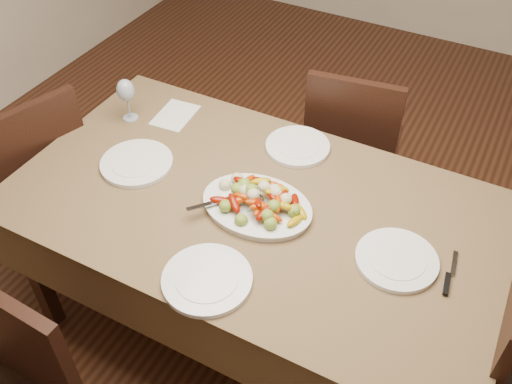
{
  "coord_description": "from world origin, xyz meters",
  "views": [
    {
      "loc": [
        0.51,
        -1.36,
        2.23
      ],
      "look_at": [
        -0.19,
        -0.04,
        0.82
      ],
      "focal_mm": 40.0,
      "sensor_mm": 36.0,
      "label": 1
    }
  ],
  "objects_px": {
    "plate_right": "(397,260)",
    "wine_glass": "(127,99)",
    "serving_platter": "(257,207)",
    "chair_left": "(33,174)",
    "chair_far": "(354,144)",
    "plate_left": "(137,163)",
    "plate_far": "(298,147)",
    "plate_near": "(207,280)",
    "dining_table": "(256,269)"
  },
  "relations": [
    {
      "from": "chair_far",
      "to": "plate_left",
      "type": "xyz_separation_m",
      "value": [
        -0.61,
        -0.88,
        0.29
      ]
    },
    {
      "from": "plate_far",
      "to": "plate_near",
      "type": "relative_size",
      "value": 0.9
    },
    {
      "from": "plate_left",
      "to": "plate_near",
      "type": "relative_size",
      "value": 0.97
    },
    {
      "from": "chair_left",
      "to": "plate_near",
      "type": "distance_m",
      "value": 1.25
    },
    {
      "from": "chair_far",
      "to": "plate_near",
      "type": "distance_m",
      "value": 1.28
    },
    {
      "from": "chair_left",
      "to": "plate_right",
      "type": "height_order",
      "value": "chair_left"
    },
    {
      "from": "plate_left",
      "to": "plate_right",
      "type": "distance_m",
      "value": 1.06
    },
    {
      "from": "plate_left",
      "to": "wine_glass",
      "type": "bearing_deg",
      "value": 131.51
    },
    {
      "from": "wine_glass",
      "to": "plate_left",
      "type": "bearing_deg",
      "value": -48.49
    },
    {
      "from": "chair_far",
      "to": "chair_left",
      "type": "distance_m",
      "value": 1.54
    },
    {
      "from": "dining_table",
      "to": "plate_right",
      "type": "relative_size",
      "value": 6.67
    },
    {
      "from": "chair_left",
      "to": "serving_platter",
      "type": "bearing_deg",
      "value": 109.09
    },
    {
      "from": "dining_table",
      "to": "plate_left",
      "type": "distance_m",
      "value": 0.65
    },
    {
      "from": "chair_left",
      "to": "plate_left",
      "type": "xyz_separation_m",
      "value": [
        0.62,
        0.03,
        0.29
      ]
    },
    {
      "from": "plate_left",
      "to": "plate_far",
      "type": "height_order",
      "value": "same"
    },
    {
      "from": "plate_left",
      "to": "plate_right",
      "type": "bearing_deg",
      "value": 0.19
    },
    {
      "from": "plate_left",
      "to": "plate_near",
      "type": "distance_m",
      "value": 0.66
    },
    {
      "from": "serving_platter",
      "to": "plate_far",
      "type": "distance_m",
      "value": 0.39
    },
    {
      "from": "plate_left",
      "to": "plate_far",
      "type": "bearing_deg",
      "value": 37.23
    },
    {
      "from": "dining_table",
      "to": "serving_platter",
      "type": "bearing_deg",
      "value": -54.56
    },
    {
      "from": "dining_table",
      "to": "chair_left",
      "type": "relative_size",
      "value": 1.94
    },
    {
      "from": "chair_left",
      "to": "plate_left",
      "type": "distance_m",
      "value": 0.69
    },
    {
      "from": "chair_far",
      "to": "plate_far",
      "type": "relative_size",
      "value": 3.61
    },
    {
      "from": "serving_platter",
      "to": "plate_far",
      "type": "height_order",
      "value": "serving_platter"
    },
    {
      "from": "plate_left",
      "to": "plate_right",
      "type": "relative_size",
      "value": 1.04
    },
    {
      "from": "plate_right",
      "to": "wine_glass",
      "type": "height_order",
      "value": "wine_glass"
    },
    {
      "from": "chair_far",
      "to": "plate_left",
      "type": "relative_size",
      "value": 3.32
    },
    {
      "from": "serving_platter",
      "to": "wine_glass",
      "type": "xyz_separation_m",
      "value": [
        -0.75,
        0.24,
        0.09
      ]
    },
    {
      "from": "dining_table",
      "to": "wine_glass",
      "type": "distance_m",
      "value": 0.91
    },
    {
      "from": "plate_far",
      "to": "wine_glass",
      "type": "bearing_deg",
      "value": -168.2
    },
    {
      "from": "serving_platter",
      "to": "plate_right",
      "type": "relative_size",
      "value": 1.46
    },
    {
      "from": "chair_far",
      "to": "serving_platter",
      "type": "distance_m",
      "value": 0.93
    },
    {
      "from": "serving_platter",
      "to": "wine_glass",
      "type": "height_order",
      "value": "wine_glass"
    },
    {
      "from": "dining_table",
      "to": "plate_near",
      "type": "distance_m",
      "value": 0.55
    },
    {
      "from": "chair_left",
      "to": "chair_far",
      "type": "bearing_deg",
      "value": 143.8
    },
    {
      "from": "serving_platter",
      "to": "plate_right",
      "type": "xyz_separation_m",
      "value": [
        0.53,
        0.0,
        -0.0
      ]
    },
    {
      "from": "serving_platter",
      "to": "plate_right",
      "type": "height_order",
      "value": "serving_platter"
    },
    {
      "from": "dining_table",
      "to": "wine_glass",
      "type": "bearing_deg",
      "value": 163.62
    },
    {
      "from": "plate_left",
      "to": "chair_far",
      "type": "bearing_deg",
      "value": 55.16
    },
    {
      "from": "plate_right",
      "to": "plate_near",
      "type": "bearing_deg",
      "value": -144.55
    },
    {
      "from": "plate_right",
      "to": "plate_near",
      "type": "height_order",
      "value": "same"
    },
    {
      "from": "plate_left",
      "to": "plate_near",
      "type": "bearing_deg",
      "value": -33.4
    },
    {
      "from": "dining_table",
      "to": "plate_far",
      "type": "xyz_separation_m",
      "value": [
        -0.0,
        0.37,
        0.39
      ]
    },
    {
      "from": "chair_far",
      "to": "plate_right",
      "type": "distance_m",
      "value": 1.03
    },
    {
      "from": "dining_table",
      "to": "chair_far",
      "type": "height_order",
      "value": "chair_far"
    },
    {
      "from": "plate_near",
      "to": "dining_table",
      "type": "bearing_deg",
      "value": 94.07
    },
    {
      "from": "plate_far",
      "to": "wine_glass",
      "type": "xyz_separation_m",
      "value": [
        -0.73,
        -0.15,
        0.09
      ]
    },
    {
      "from": "plate_left",
      "to": "wine_glass",
      "type": "height_order",
      "value": "wine_glass"
    },
    {
      "from": "chair_far",
      "to": "plate_right",
      "type": "bearing_deg",
      "value": 108.74
    },
    {
      "from": "plate_right",
      "to": "chair_left",
      "type": "bearing_deg",
      "value": -178.72
    }
  ]
}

